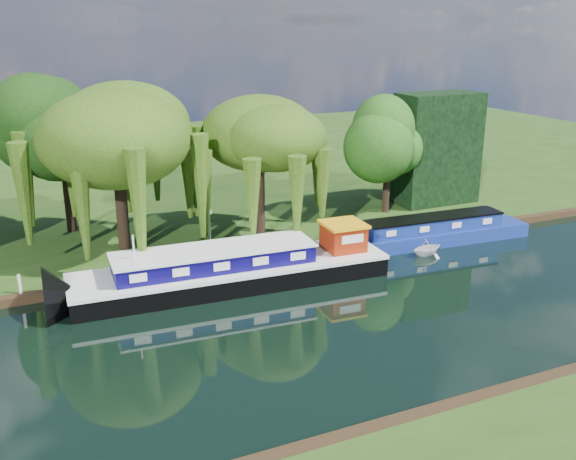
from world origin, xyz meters
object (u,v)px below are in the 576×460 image
dutch_barge (235,269)px  narrowboat (432,233)px  red_dinghy (91,302)px  white_cruiser (427,255)px

dutch_barge → narrowboat: size_ratio=1.28×
dutch_barge → red_dinghy: (-7.33, 0.77, -0.87)m
dutch_barge → red_dinghy: 7.42m
dutch_barge → narrowboat: (13.53, 1.15, -0.19)m
dutch_barge → white_cruiser: dutch_barge is taller
dutch_barge → white_cruiser: size_ratio=7.90×
red_dinghy → narrowboat: bearing=-86.5°
red_dinghy → white_cruiser: size_ratio=1.61×
dutch_barge → narrowboat: 13.58m
narrowboat → red_dinghy: (-20.86, -0.38, -0.68)m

